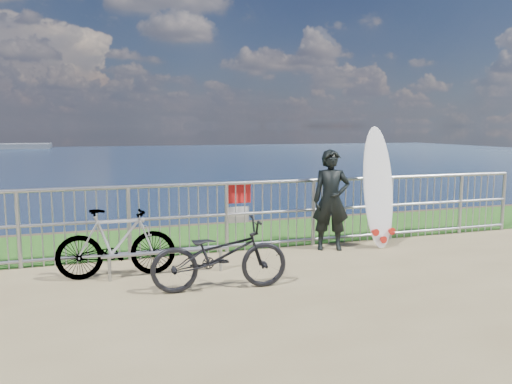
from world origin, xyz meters
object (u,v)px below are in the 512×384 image
object	(u,v)px
surfboard	(378,191)
bicycle_near	(220,255)
bicycle_far	(116,243)
surfer	(331,200)

from	to	relation	value
surfboard	bicycle_near	size ratio (longest dim) A/B	1.20
bicycle_far	surfboard	bearing A→B (deg)	-82.56
bicycle_near	surfer	bearing A→B (deg)	-52.82
bicycle_near	bicycle_far	xyz separation A→B (m)	(-1.17, 0.93, 0.02)
bicycle_far	surfer	bearing A→B (deg)	-80.46
surfer	bicycle_far	bearing A→B (deg)	-153.98
surfer	bicycle_near	world-z (taller)	surfer
bicycle_near	bicycle_far	bearing A→B (deg)	56.25
surfer	bicycle_near	bearing A→B (deg)	-129.46
bicycle_near	surfboard	bearing A→B (deg)	-61.19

